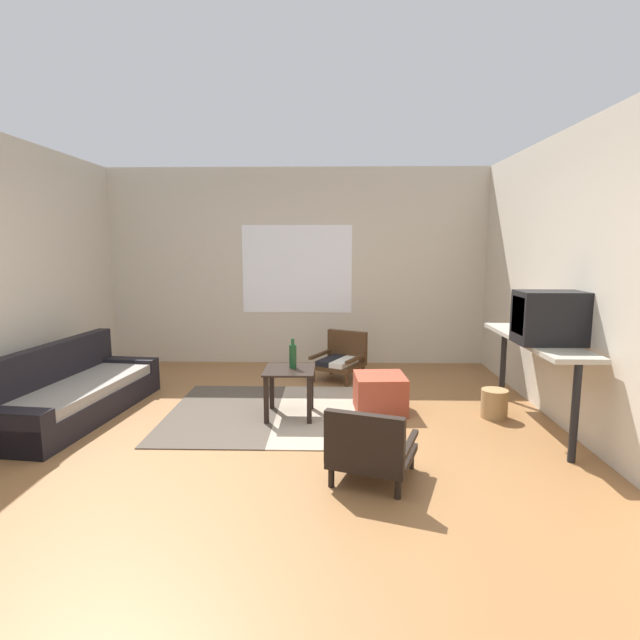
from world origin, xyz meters
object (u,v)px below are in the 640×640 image
(clay_vase, at_px, (521,319))
(glass_bottle, at_px, (293,356))
(coffee_table, at_px, (290,380))
(ottoman_orange, at_px, (380,393))
(wicker_basket, at_px, (494,404))
(armchair_by_window, at_px, (341,357))
(console_shelf, at_px, (535,347))
(crt_television, at_px, (550,318))
(couch, at_px, (72,394))
(armchair_striped_foreground, at_px, (370,449))

(clay_vase, xyz_separation_m, glass_bottle, (-2.23, -0.16, -0.35))
(coffee_table, height_order, ottoman_orange, coffee_table)
(coffee_table, bearing_deg, wicker_basket, 0.56)
(coffee_table, bearing_deg, ottoman_orange, 11.43)
(coffee_table, xyz_separation_m, glass_bottle, (0.03, 0.04, 0.24))
(armchair_by_window, relative_size, clay_vase, 2.28)
(ottoman_orange, relative_size, clay_vase, 1.51)
(console_shelf, bearing_deg, wicker_basket, 145.43)
(wicker_basket, bearing_deg, ottoman_orange, 171.63)
(coffee_table, relative_size, crt_television, 0.91)
(couch, bearing_deg, armchair_by_window, 28.99)
(couch, height_order, wicker_basket, couch)
(console_shelf, bearing_deg, couch, 178.39)
(couch, bearing_deg, armchair_striped_foreground, -24.88)
(coffee_table, height_order, clay_vase, clay_vase)
(console_shelf, height_order, wicker_basket, console_shelf)
(armchair_by_window, relative_size, ottoman_orange, 1.51)
(crt_television, bearing_deg, glass_bottle, 167.54)
(crt_television, bearing_deg, couch, 174.73)
(coffee_table, relative_size, armchair_striped_foreground, 0.71)
(armchair_by_window, bearing_deg, wicker_basket, -43.68)
(wicker_basket, bearing_deg, couch, -179.04)
(coffee_table, bearing_deg, clay_vase, 5.01)
(armchair_striped_foreground, height_order, console_shelf, console_shelf)
(clay_vase, distance_m, glass_bottle, 2.26)
(glass_bottle, bearing_deg, couch, -177.62)
(console_shelf, xyz_separation_m, clay_vase, (-0.00, 0.37, 0.21))
(ottoman_orange, relative_size, console_shelf, 0.28)
(armchair_by_window, distance_m, console_shelf, 2.40)
(couch, xyz_separation_m, coffee_table, (2.12, 0.05, 0.14))
(coffee_table, relative_size, clay_vase, 1.56)
(crt_television, relative_size, glass_bottle, 1.93)
(armchair_by_window, bearing_deg, clay_vase, -34.95)
(couch, bearing_deg, ottoman_orange, 4.36)
(crt_television, bearing_deg, clay_vase, 89.72)
(armchair_striped_foreground, bearing_deg, crt_television, 29.55)
(coffee_table, xyz_separation_m, console_shelf, (2.26, -0.17, 0.38))
(couch, xyz_separation_m, armchair_by_window, (2.64, 1.46, 0.05))
(console_shelf, relative_size, crt_television, 3.10)
(ottoman_orange, height_order, crt_television, crt_television)
(couch, bearing_deg, clay_vase, 3.24)
(coffee_table, bearing_deg, armchair_by_window, 69.67)
(armchair_by_window, xyz_separation_m, glass_bottle, (-0.49, -1.37, 0.33))
(console_shelf, height_order, crt_television, crt_television)
(ottoman_orange, height_order, wicker_basket, ottoman_orange)
(clay_vase, bearing_deg, glass_bottle, -175.94)
(armchair_striped_foreground, height_order, glass_bottle, glass_bottle)
(glass_bottle, bearing_deg, coffee_table, -126.88)
(armchair_by_window, xyz_separation_m, wicker_basket, (1.46, -1.39, -0.13))
(couch, height_order, armchair_by_window, couch)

